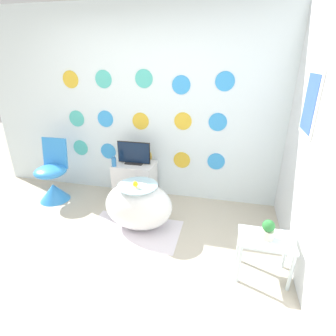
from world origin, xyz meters
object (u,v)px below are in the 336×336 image
object	(u,v)px
bathtub	(139,205)
vase	(114,162)
chair	(53,181)
tv	(134,154)
potted_plant_left	(268,230)

from	to	relation	value
bathtub	vase	xyz separation A→B (m)	(-0.52, 0.50, 0.33)
chair	tv	xyz separation A→B (m)	(1.15, 0.30, 0.41)
tv	potted_plant_left	size ratio (longest dim) A/B	2.48
vase	potted_plant_left	distance (m)	2.16
bathtub	potted_plant_left	size ratio (longest dim) A/B	4.32
potted_plant_left	chair	bearing A→B (deg)	163.55
bathtub	chair	xyz separation A→B (m)	(-1.43, 0.36, -0.01)
bathtub	potted_plant_left	bearing A→B (deg)	-18.92
tv	vase	distance (m)	0.29
chair	vase	distance (m)	0.98
bathtub	potted_plant_left	distance (m)	1.49
vase	potted_plant_left	bearing A→B (deg)	-27.16
tv	vase	bearing A→B (deg)	-146.86
chair	tv	size ratio (longest dim) A/B	1.89
vase	potted_plant_left	xyz separation A→B (m)	(1.92, -0.98, -0.10)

